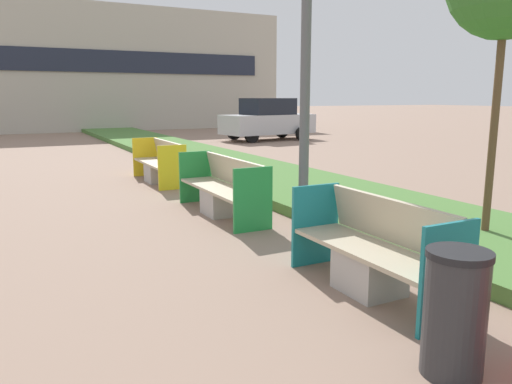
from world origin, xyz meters
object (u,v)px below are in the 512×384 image
object	(u,v)px
bench_green_frame	(223,192)
bench_yellow_frame	(160,166)
litter_bin	(455,313)
parked_car_distant	(268,120)
bench_teal_frame	(373,256)

from	to	relation	value
bench_green_frame	bench_yellow_frame	bearing A→B (deg)	90.04
litter_bin	parked_car_distant	xyz separation A→B (m)	(8.07, 17.52, 0.46)
parked_car_distant	bench_green_frame	bearing A→B (deg)	-129.43
bench_teal_frame	bench_green_frame	world-z (taller)	same
bench_green_frame	litter_bin	distance (m)	5.23
bench_green_frame	litter_bin	world-z (taller)	bench_green_frame
bench_yellow_frame	parked_car_distant	size ratio (longest dim) A/B	0.50
bench_teal_frame	litter_bin	size ratio (longest dim) A/B	2.18
litter_bin	bench_yellow_frame	bearing A→B (deg)	86.68
bench_teal_frame	bench_green_frame	xyz separation A→B (m)	(0.00, 3.75, 0.01)
bench_yellow_frame	litter_bin	world-z (taller)	bench_yellow_frame
bench_yellow_frame	parked_car_distant	world-z (taller)	parked_car_distant
bench_teal_frame	parked_car_distant	world-z (taller)	parked_car_distant
litter_bin	bench_teal_frame	bearing A→B (deg)	70.70
bench_teal_frame	parked_car_distant	distance (m)	17.77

